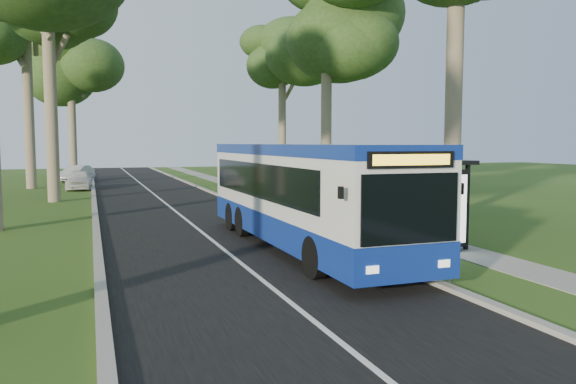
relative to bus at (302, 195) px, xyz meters
name	(u,v)px	position (x,y,z in m)	size (l,w,h in m)	color
ground	(356,253)	(1.24, -1.08, -1.61)	(120.00, 120.00, 0.00)	#304E18
road	(180,215)	(-2.26, 8.92, -1.60)	(7.00, 100.00, 0.02)	black
kerb_east	(258,211)	(1.24, 8.92, -1.55)	(0.25, 100.00, 0.12)	#9E9B93
kerb_west	(95,218)	(-5.76, 8.92, -1.55)	(0.25, 100.00, 0.12)	#9E9B93
centre_line	(180,215)	(-2.26, 8.92, -1.58)	(0.12, 100.00, 0.01)	white
footpath	(319,209)	(4.24, 8.92, -1.60)	(1.50, 100.00, 0.02)	gray
bus	(302,195)	(0.00, 0.00, 0.00)	(2.58, 11.74, 3.10)	silver
bus_stop_sign	(451,221)	(1.54, -5.10, -0.17)	(0.08, 0.32, 2.29)	gray
bus_shelter	(435,186)	(3.90, -0.98, 0.25)	(1.84, 3.16, 2.63)	black
litter_bin	(340,211)	(3.04, 3.97, -1.06)	(0.62, 0.62, 1.08)	black
car_white	(79,180)	(-6.63, 24.89, -0.93)	(1.59, 3.96, 1.35)	silver
car_silver	(76,174)	(-6.97, 32.99, -0.94)	(1.41, 4.05, 1.33)	#B3B7BC
tree_west_c	(47,6)	(-7.76, 16.92, 8.64)	(5.20, 5.20, 13.83)	#7A6B56
tree_west_d	(25,19)	(-9.76, 26.92, 9.86)	(5.20, 5.20, 15.48)	#7A6B56
tree_west_e	(70,61)	(-7.26, 36.92, 8.56)	(5.20, 5.20, 13.71)	#7A6B56
tree_east_c	(327,15)	(8.04, 16.92, 9.36)	(5.20, 5.20, 14.81)	#7A6B56
tree_east_d	(282,65)	(9.24, 28.92, 7.96)	(5.20, 5.20, 12.90)	#7A6B56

